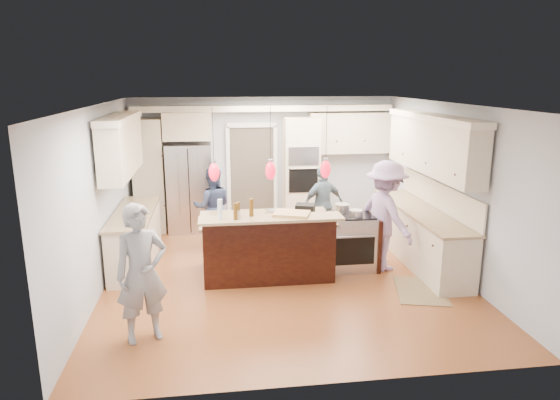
{
  "coord_description": "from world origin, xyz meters",
  "views": [
    {
      "loc": [
        -1.05,
        -7.46,
        3.1
      ],
      "look_at": [
        0.0,
        0.35,
        1.15
      ],
      "focal_mm": 32.0,
      "sensor_mm": 36.0,
      "label": 1
    }
  ],
  "objects_px": {
    "person_bar_end": "(142,274)",
    "person_far_left": "(213,207)",
    "island_range": "(351,241)",
    "refrigerator": "(190,188)",
    "kitchen_island": "(267,245)"
  },
  "relations": [
    {
      "from": "person_bar_end",
      "to": "person_far_left",
      "type": "relative_size",
      "value": 1.13
    },
    {
      "from": "refrigerator",
      "to": "person_bar_end",
      "type": "distance_m",
      "value": 4.46
    },
    {
      "from": "kitchen_island",
      "to": "person_far_left",
      "type": "height_order",
      "value": "person_far_left"
    },
    {
      "from": "person_bar_end",
      "to": "refrigerator",
      "type": "bearing_deg",
      "value": 63.66
    },
    {
      "from": "refrigerator",
      "to": "island_range",
      "type": "xyz_separation_m",
      "value": [
        2.71,
        -2.49,
        -0.44
      ]
    },
    {
      "from": "island_range",
      "to": "person_far_left",
      "type": "height_order",
      "value": "person_far_left"
    },
    {
      "from": "kitchen_island",
      "to": "island_range",
      "type": "relative_size",
      "value": 2.28
    },
    {
      "from": "kitchen_island",
      "to": "person_bar_end",
      "type": "xyz_separation_m",
      "value": [
        -1.69,
        -1.87,
        0.36
      ]
    },
    {
      "from": "refrigerator",
      "to": "island_range",
      "type": "distance_m",
      "value": 3.71
    },
    {
      "from": "kitchen_island",
      "to": "person_bar_end",
      "type": "height_order",
      "value": "person_bar_end"
    },
    {
      "from": "refrigerator",
      "to": "kitchen_island",
      "type": "xyz_separation_m",
      "value": [
        1.3,
        -2.57,
        -0.41
      ]
    },
    {
      "from": "refrigerator",
      "to": "person_bar_end",
      "type": "height_order",
      "value": "refrigerator"
    },
    {
      "from": "person_bar_end",
      "to": "person_far_left",
      "type": "height_order",
      "value": "person_bar_end"
    },
    {
      "from": "kitchen_island",
      "to": "person_far_left",
      "type": "distance_m",
      "value": 1.77
    },
    {
      "from": "person_far_left",
      "to": "refrigerator",
      "type": "bearing_deg",
      "value": -67.42
    }
  ]
}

